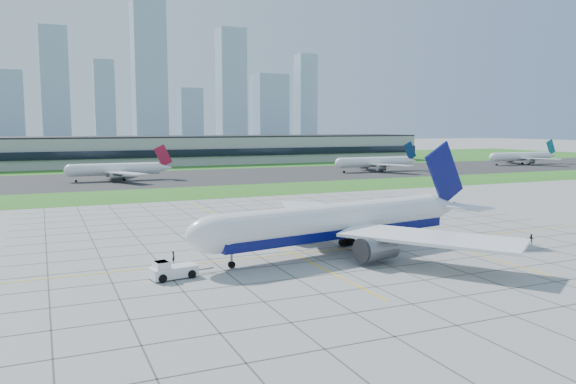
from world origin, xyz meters
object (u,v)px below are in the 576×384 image
airliner (338,223)px  pushback_tug (171,270)px  crew_near (174,257)px  distant_jet_2 (375,162)px  distant_jet_1 (117,169)px  crew_far (531,239)px  distant_jet_3 (522,156)px

airliner → pushback_tug: (-29.64, -5.31, -3.88)m
crew_near → distant_jet_2: (126.06, 139.52, 3.52)m
crew_near → distant_jet_2: 188.07m
airliner → crew_near: size_ratio=30.45×
pushback_tug → distant_jet_1: (11.30, 151.00, 3.32)m
crew_near → distant_jet_1: size_ratio=0.05×
pushback_tug → crew_far: size_ratio=5.17×
distant_jet_3 → crew_far: bearing=-135.9°
airliner → distant_jet_1: bearing=88.0°
pushback_tug → crew_near: size_ratio=4.95×
crew_far → distant_jet_3: (165.01, 159.77, 3.57)m
crew_far → pushback_tug: bearing=-149.8°
pushback_tug → distant_jet_2: bearing=39.9°
airliner → distant_jet_3: 250.82m
distant_jet_2 → distant_jet_1: bearing=178.6°
airliner → pushback_tug: bearing=-179.1°
crew_near → airliner: bearing=-90.7°
crew_far → distant_jet_2: bearing=100.4°
crew_far → distant_jet_1: size_ratio=0.04×
crew_far → distant_jet_2: (63.44, 151.49, 3.56)m
airliner → distant_jet_1: 146.84m
distant_jet_1 → distant_jet_3: same height
crew_near → pushback_tug: bearing=171.6°
distant_jet_2 → distant_jet_3: bearing=4.7°
airliner → distant_jet_3: size_ratio=1.28×
crew_near → crew_far: 63.75m
crew_near → distant_jet_3: (227.63, 147.80, 3.52)m
pushback_tug → distant_jet_2: (128.28, 148.12, 3.32)m
airliner → crew_far: size_ratio=31.80×
distant_jet_1 → distant_jet_3: 218.61m
distant_jet_2 → crew_far: bearing=-112.7°
pushback_tug → distant_jet_3: (229.85, 156.40, 3.32)m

